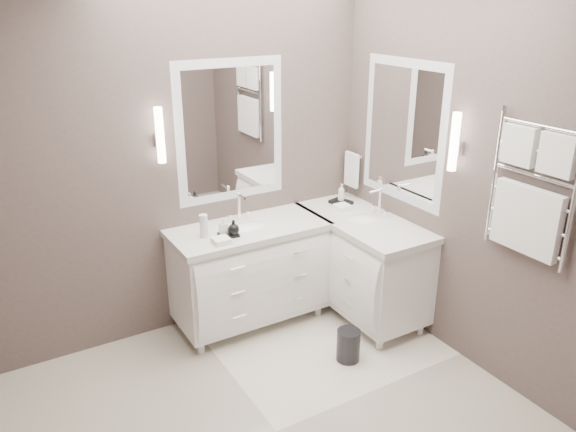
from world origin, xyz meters
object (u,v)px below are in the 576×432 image
vanity_right (361,259)px  waste_bin (348,345)px  towel_ladder (530,196)px  vanity_back (250,268)px

vanity_right → waste_bin: 0.81m
towel_ladder → waste_bin: (-0.72, 0.78, -1.27)m
towel_ladder → vanity_back: bearing=124.1°
vanity_right → towel_ladder: towel_ladder is taller
vanity_back → waste_bin: (0.38, -0.84, -0.36)m
vanity_back → vanity_right: (0.88, -0.33, 0.00)m
vanity_back → waste_bin: size_ratio=5.09×
vanity_back → towel_ladder: size_ratio=1.38×
towel_ladder → waste_bin: bearing=132.8°
vanity_right → vanity_back: bearing=159.6°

